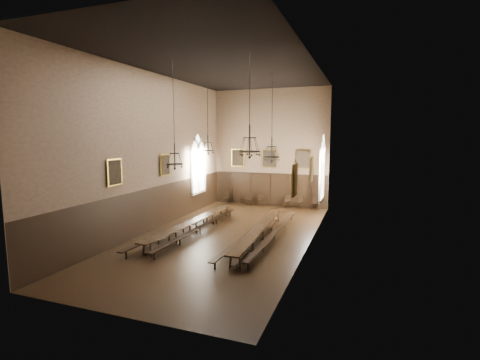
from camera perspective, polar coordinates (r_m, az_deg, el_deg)
The scene contains 33 objects.
floor at distance 19.27m, azimuth -2.25°, elevation -9.18°, with size 9.00×18.00×0.02m, color black.
ceiling at distance 18.81m, azimuth -2.40°, elevation 18.18°, with size 9.00×18.00×0.02m, color black.
wall_back at distance 27.05m, azimuth 4.94°, elevation 5.25°, with size 9.00×0.02×9.00m, color #846A51.
wall_front at distance 10.74m, azimuth -20.83°, elevation 1.70°, with size 9.00×0.02×9.00m, color #846A51.
wall_left at distance 20.63m, azimuth -14.04°, elevation 4.43°, with size 0.02×18.00×9.00m, color #846A51.
wall_right at distance 17.31m, azimuth 11.67°, elevation 3.98°, with size 0.02×18.00×9.00m, color #846A51.
wainscot_panelling at distance 18.95m, azimuth -2.27°, elevation -5.53°, with size 9.00×18.00×2.50m, color black, non-canonical shape.
table_left at distance 19.92m, azimuth -7.68°, elevation -7.59°, with size 1.03×9.23×0.72m.
table_right at distance 18.36m, azimuth 3.18°, elevation -8.84°, with size 1.09×9.14×0.71m.
bench_left_outer at distance 20.10m, azimuth -9.27°, elevation -7.68°, with size 0.88×10.21×0.46m.
bench_left_inner at distance 19.71m, azimuth -6.57°, elevation -7.99°, with size 0.40×9.61×0.43m.
bench_right_inner at distance 18.50m, azimuth 1.77°, elevation -8.97°, with size 0.52×9.56×0.43m.
bench_right_outer at distance 18.64m, azimuth 5.72°, elevation -8.88°, with size 0.29×9.61×0.43m.
chair_0 at distance 28.15m, azimuth -2.27°, elevation -3.27°, with size 0.48×0.48×0.97m.
chair_1 at distance 27.81m, azimuth -0.22°, elevation -3.46°, with size 0.39×0.39×0.86m.
chair_2 at distance 27.50m, azimuth 1.52°, elevation -3.56°, with size 0.42×0.42×0.89m.
chair_3 at distance 27.29m, azimuth 3.37°, elevation -3.62°, with size 0.53×0.53×0.96m.
chair_5 at distance 26.71m, azimuth 7.80°, elevation -3.89°, with size 0.55×0.55×1.00m.
chair_6 at distance 26.61m, azimuth 9.77°, elevation -4.02°, with size 0.49×0.49×0.92m.
chair_7 at distance 26.37m, azimuth 12.15°, elevation -4.13°, with size 0.49×0.49×0.99m.
chandelier_back_left at distance 21.34m, azimuth -5.28°, elevation 5.74°, with size 0.76×0.76×4.59m.
chandelier_back_right at distance 20.24m, azimuth 5.23°, elevation 4.60°, with size 0.94×0.94×4.95m.
chandelier_front_left at distance 17.04m, azimuth -10.67°, elevation 3.77°, with size 0.81×0.81×5.06m.
chandelier_front_right at distance 15.48m, azimuth 1.58°, elevation 5.70°, with size 0.95×0.95×4.41m.
portrait_back_0 at distance 27.75m, azimuth -0.35°, elevation 3.68°, with size 1.10×0.12×1.40m.
portrait_back_1 at distance 26.96m, azimuth 4.85°, elevation 3.55°, with size 1.10×0.12×1.40m.
portrait_back_2 at distance 26.41m, azimuth 10.31°, elevation 3.38°, with size 1.10×0.12×1.40m.
portrait_left_0 at distance 21.45m, azimuth -12.19°, elevation 2.44°, with size 0.12×1.00×1.30m.
portrait_left_1 at distance 17.82m, azimuth -19.88°, elevation 1.21°, with size 0.12×1.00×1.30m.
portrait_right_0 at distance 18.38m, azimuth 11.65°, elevation 1.67°, with size 0.12×1.00×1.30m.
portrait_right_1 at distance 13.96m, azimuth 8.98°, elevation -0.02°, with size 0.12×1.00×1.30m.
window_right at distance 22.84m, azimuth 13.40°, elevation 1.94°, with size 0.20×2.20×4.60m, color white, non-canonical shape.
window_left at distance 25.41m, azimuth -6.88°, elevation 2.61°, with size 0.20×2.20×4.60m, color white, non-canonical shape.
Camera 1 is at (6.99, -17.10, 5.46)m, focal length 26.00 mm.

